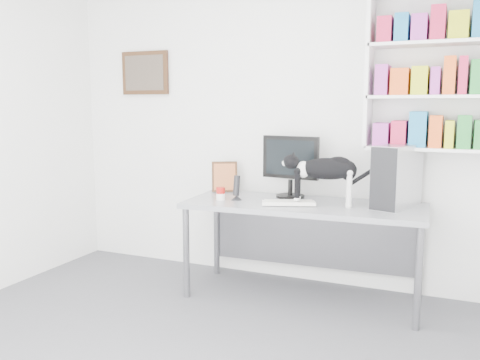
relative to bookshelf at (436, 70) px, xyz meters
The scene contains 11 objects.
room 2.37m from the bookshelf, 127.12° to the right, with size 4.01×4.01×2.70m.
bookshelf is the anchor object (origin of this frame).
wall_art 2.70m from the bookshelf, behind, with size 0.52×0.04×0.42m, color #452D16.
desk 1.75m from the bookshelf, 162.33° to the right, with size 1.92×0.75×0.80m, color gray.
monitor 1.36m from the bookshelf, behind, with size 0.51×0.24×0.54m, color black.
keyboard 1.52m from the bookshelf, 158.23° to the right, with size 0.42×0.16×0.03m, color silver.
pc_tower 0.86m from the bookshelf, 146.14° to the right, with size 0.22×0.49×0.49m, color #A2A3A7.
speaker 1.81m from the bookshelf, 165.58° to the right, with size 0.09×0.09×0.22m, color black.
leaning_print 1.98m from the bookshelf, behind, with size 0.23×0.09×0.29m, color #452D16.
soup_can 1.95m from the bookshelf, 164.77° to the right, with size 0.07×0.07×0.11m, color #AA130E.
cat 1.19m from the bookshelf, 155.31° to the right, with size 0.65×0.17×0.40m, color black, non-canonical shape.
Camera 1 is at (1.58, -2.36, 1.59)m, focal length 38.00 mm.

